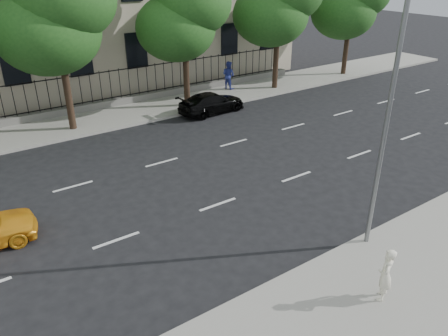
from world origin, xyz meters
name	(u,v)px	position (x,y,z in m)	size (l,w,h in m)	color
ground	(260,236)	(0.00, 0.00, 0.00)	(120.00, 120.00, 0.00)	black
near_sidewalk	(356,306)	(0.00, -4.00, 0.07)	(60.00, 4.00, 0.15)	gray
far_sidewalk	(104,118)	(0.00, 14.00, 0.07)	(60.00, 4.00, 0.15)	gray
lane_markings	(187,181)	(0.00, 4.75, 0.01)	(49.60, 4.62, 0.01)	silver
iron_fence	(93,101)	(0.00, 15.70, 0.65)	(30.00, 0.50, 2.20)	slate
street_light	(376,84)	(2.50, -1.77, 5.15)	(0.25, 3.32, 8.05)	slate
tree_c	(53,2)	(-1.96, 13.36, 6.41)	(5.89, 5.50, 9.80)	#382619
tree_d	(183,6)	(5.04, 13.36, 5.84)	(5.34, 4.94, 8.84)	#382619
black_sedan	(212,103)	(5.67, 11.50, 0.61)	(1.70, 4.17, 1.21)	black
woman_near	(385,275)	(0.73, -4.21, 0.92)	(0.56, 0.37, 1.53)	white
pedestrian_far	(228,75)	(9.20, 14.78, 1.08)	(0.91, 0.71, 1.87)	#2B3794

